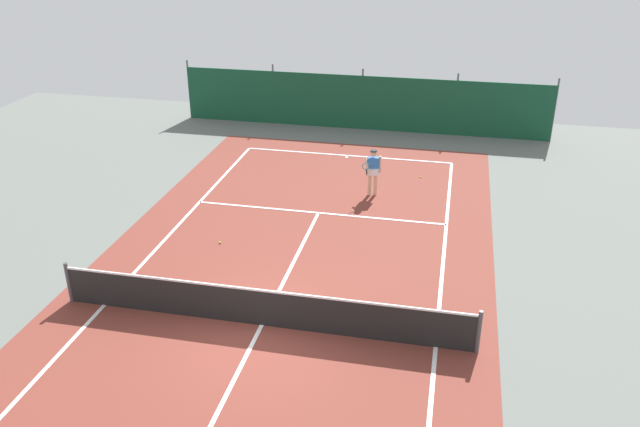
% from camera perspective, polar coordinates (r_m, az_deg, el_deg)
% --- Properties ---
extents(ground_plane, '(36.00, 36.00, 0.00)m').
position_cam_1_polar(ground_plane, '(15.85, -5.10, -9.70)').
color(ground_plane, slate).
extents(court_surface, '(11.02, 26.60, 0.01)m').
position_cam_1_polar(court_surface, '(15.85, -5.10, -9.69)').
color(court_surface, brown).
rests_on(court_surface, ground).
extents(tennis_net, '(10.12, 0.10, 1.10)m').
position_cam_1_polar(tennis_net, '(15.56, -5.17, -8.16)').
color(tennis_net, black).
rests_on(tennis_net, ground).
extents(back_fence, '(16.30, 0.98, 2.70)m').
position_cam_1_polar(back_fence, '(29.78, 3.80, 8.91)').
color(back_fence, '#14472D').
rests_on(back_fence, ground).
extents(tennis_player, '(0.59, 0.82, 1.64)m').
position_cam_1_polar(tennis_player, '(22.25, 4.65, 3.89)').
color(tennis_player, '#D8AD8C').
rests_on(tennis_player, ground).
extents(tennis_ball_near_player, '(0.07, 0.07, 0.07)m').
position_cam_1_polar(tennis_ball_near_player, '(24.27, 8.82, 3.18)').
color(tennis_ball_near_player, '#CCDB33').
rests_on(tennis_ball_near_player, ground).
extents(tennis_ball_midcourt, '(0.07, 0.07, 0.07)m').
position_cam_1_polar(tennis_ball_midcourt, '(19.54, -8.73, -2.53)').
color(tennis_ball_midcourt, '#CCDB33').
rests_on(tennis_ball_midcourt, ground).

